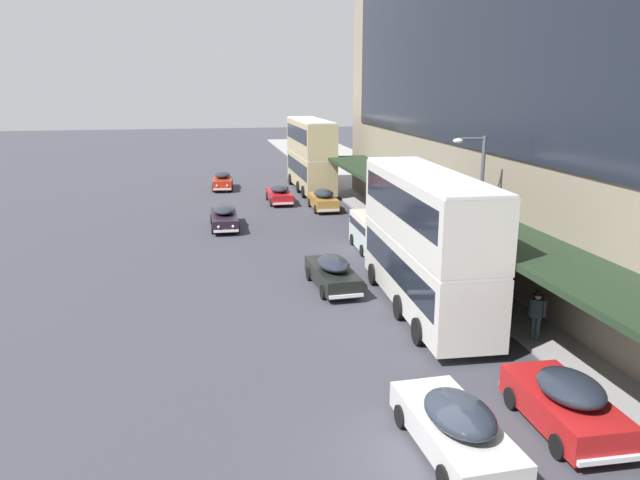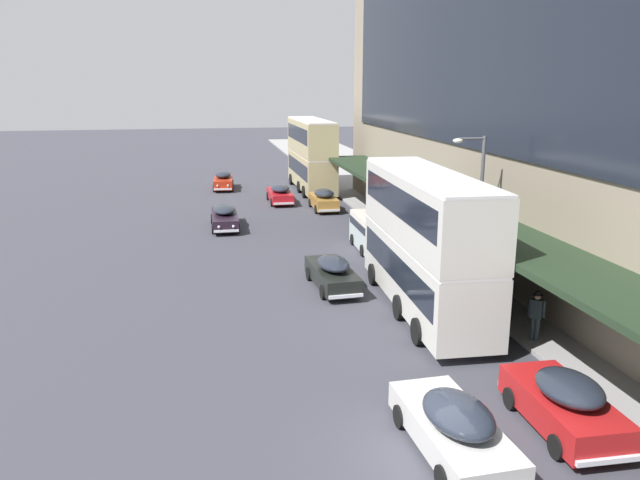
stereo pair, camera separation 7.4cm
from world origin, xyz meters
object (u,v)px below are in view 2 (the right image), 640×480
Objects in this scene: vw_van at (372,230)px; fire_hydrant at (457,272)px; transit_bus_kerbside_front at (311,153)px; sedan_oncoming_front at (332,272)px; sedan_trailing_near at (280,194)px; transit_bus_kerbside_rear at (425,238)px; pedestrian_at_kerb at (536,313)px; sedan_oncoming_rear at (565,403)px; sedan_far_back at (225,217)px; sedan_lead_near at (223,181)px; sedan_trailing_mid at (454,426)px; street_lamp at (477,203)px; sedan_lead_mid at (324,200)px.

fire_hydrant is at bearing -70.73° from vw_van.
transit_bus_kerbside_front reaches higher than sedan_oncoming_front.
transit_bus_kerbside_front reaches higher than sedan_trailing_near.
pedestrian_at_kerb is (2.80, -4.04, -1.94)m from transit_bus_kerbside_rear.
vw_van reaches higher than sedan_oncoming_rear.
transit_bus_kerbside_front is 2.39× the size of vw_van.
pedestrian_at_kerb reaches higher than vw_van.
sedan_far_back is at bearing -121.41° from transit_bus_kerbside_front.
sedan_lead_near is (-6.92, 32.38, -2.35)m from transit_bus_kerbside_rear.
pedestrian_at_kerb is 2.65× the size of fire_hydrant.
pedestrian_at_kerb reaches higher than sedan_lead_near.
sedan_oncoming_front is 6.84× the size of fire_hydrant.
sedan_lead_near reaches higher than sedan_trailing_near.
sedan_lead_near is 0.96× the size of sedan_oncoming_front.
sedan_oncoming_rear reaches higher than sedan_oncoming_front.
sedan_lead_near is 1.07× the size of sedan_oncoming_rear.
fire_hydrant is (2.32, 12.78, -0.32)m from sedan_oncoming_rear.
sedan_trailing_mid is 8.18m from pedestrian_at_kerb.
street_lamp reaches higher than sedan_trailing_near.
transit_bus_kerbside_front is 8.28m from sedan_lead_near.
pedestrian_at_kerb is at bearing -90.92° from street_lamp.
sedan_oncoming_front is at bearing -119.66° from vw_van.
sedan_far_back is at bearing 108.02° from sedan_oncoming_front.
street_lamp reaches higher than vw_van.
sedan_far_back is (-7.50, -4.60, -0.06)m from sedan_lead_mid.
transit_bus_kerbside_rear is at bearing -66.22° from sedan_far_back.
pedestrian_at_kerb is at bearing 67.96° from sedan_oncoming_rear.
transit_bus_kerbside_rear is 5.29m from pedestrian_at_kerb.
vw_van is (8.01, -6.97, 0.37)m from sedan_far_back.
vw_van is at bearing 90.06° from sedan_oncoming_rear.
sedan_far_back is (-7.45, 16.91, -2.40)m from transit_bus_kerbside_rear.
street_lamp is at bearing -81.89° from sedan_lead_mid.
sedan_lead_near is at bearing 100.16° from sedan_oncoming_rear.
sedan_far_back is at bearing -91.95° from sedan_lead_near.
sedan_lead_near is 37.70m from pedestrian_at_kerb.
sedan_lead_near reaches higher than sedan_far_back.
transit_bus_kerbside_rear is 25.21m from sedan_trailing_near.
transit_bus_kerbside_rear reaches higher than sedan_far_back.
sedan_lead_mid reaches higher than fire_hydrant.
sedan_trailing_near is 34.63m from sedan_oncoming_rear.
pedestrian_at_kerb is at bearing -83.86° from sedan_lead_mid.
sedan_far_back is 1.09× the size of vw_van.
transit_bus_kerbside_front is 1.59× the size of street_lamp.
transit_bus_kerbside_rear reaches higher than sedan_lead_mid.
sedan_far_back is at bearing 106.90° from sedan_oncoming_rear.
sedan_far_back is at bearing -120.11° from sedan_trailing_near.
sedan_trailing_mid is at bearing -89.99° from sedan_trailing_near.
sedan_lead_mid reaches higher than sedan_trailing_mid.
street_lamp is (0.09, 5.62, 2.98)m from pedestrian_at_kerb.
sedan_lead_near is at bearing 119.03° from sedan_trailing_near.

